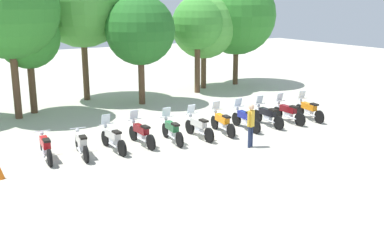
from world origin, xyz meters
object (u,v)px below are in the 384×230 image
(motorcycle_8, at_px, (267,115))
(tree_4, at_px, (140,30))
(tree_5, at_px, (197,24))
(motorcycle_4, at_px, (172,130))
(motorcycle_5, at_px, (199,126))
(motorcycle_9, at_px, (288,112))
(motorcycle_7, at_px, (245,119))
(motorcycle_3, at_px, (141,133))
(tree_3, at_px, (82,2))
(motorcycle_2, at_px, (113,138))
(motorcycle_10, at_px, (309,109))
(motorcycle_1, at_px, (81,144))
(tree_2, at_px, (28,38))
(tree_6, at_px, (204,26))
(tree_1, at_px, (9,9))
(motorcycle_6, at_px, (222,122))
(tree_7, at_px, (237,15))
(person_0, at_px, (251,122))
(motorcycle_0, at_px, (45,147))

(motorcycle_8, distance_m, tree_4, 8.82)
(tree_5, bearing_deg, motorcycle_4, -127.25)
(motorcycle_5, bearing_deg, motorcycle_9, -91.28)
(motorcycle_7, bearing_deg, motorcycle_3, 89.02)
(motorcycle_5, height_order, tree_4, tree_4)
(tree_5, bearing_deg, motorcycle_7, -107.33)
(tree_3, bearing_deg, motorcycle_4, -88.01)
(motorcycle_2, xyz_separation_m, motorcycle_10, (10.22, -0.41, 0.00))
(motorcycle_9, xyz_separation_m, tree_3, (-6.73, 10.20, 5.21))
(motorcycle_1, xyz_separation_m, tree_2, (0.00, 8.12, 3.45))
(tree_6, bearing_deg, motorcycle_5, -123.34)
(tree_1, height_order, tree_6, tree_1)
(motorcycle_1, height_order, tree_6, tree_6)
(motorcycle_6, height_order, tree_7, tree_7)
(motorcycle_6, bearing_deg, motorcycle_1, 94.99)
(person_0, bearing_deg, tree_7, 129.32)
(person_0, distance_m, tree_3, 13.49)
(motorcycle_2, height_order, tree_1, tree_1)
(motorcycle_10, xyz_separation_m, tree_1, (-12.42, 7.71, 4.89))
(person_0, distance_m, tree_5, 12.06)
(person_0, relative_size, tree_1, 0.23)
(motorcycle_4, height_order, motorcycle_6, same)
(motorcycle_5, bearing_deg, motorcycle_3, 81.09)
(motorcycle_2, height_order, motorcycle_6, same)
(tree_4, relative_size, tree_7, 0.82)
(motorcycle_7, height_order, tree_3, tree_3)
(tree_7, bearing_deg, tree_1, -171.44)
(motorcycle_8, xyz_separation_m, tree_1, (-9.87, 7.57, 4.89))
(motorcycle_2, height_order, motorcycle_10, same)
(motorcycle_1, xyz_separation_m, tree_1, (-0.94, 7.31, 4.90))
(motorcycle_1, bearing_deg, motorcycle_3, -81.21)
(motorcycle_8, height_order, tree_5, tree_5)
(motorcycle_0, distance_m, motorcycle_6, 7.67)
(motorcycle_4, xyz_separation_m, motorcycle_6, (2.55, -0.02, 0.00))
(motorcycle_4, xyz_separation_m, tree_1, (-4.77, 7.48, 4.89))
(motorcycle_7, xyz_separation_m, tree_6, (3.87, 9.74, 3.64))
(tree_6, bearing_deg, motorcycle_7, -111.69)
(motorcycle_8, distance_m, tree_3, 12.66)
(motorcycle_0, distance_m, tree_4, 10.54)
(motorcycle_8, xyz_separation_m, tree_7, (5.33, 9.85, 4.29))
(tree_4, bearing_deg, motorcycle_2, -122.60)
(motorcycle_2, xyz_separation_m, motorcycle_5, (3.83, -0.26, 0.00))
(tree_6, relative_size, tree_7, 0.84)
(motorcycle_5, xyz_separation_m, tree_7, (9.15, 9.85, 4.29))
(motorcycle_1, relative_size, motorcycle_10, 1.00)
(motorcycle_4, height_order, tree_4, tree_4)
(motorcycle_10, bearing_deg, tree_3, 44.91)
(motorcycle_7, xyz_separation_m, tree_7, (6.60, 9.81, 4.29))
(motorcycle_0, xyz_separation_m, motorcycle_1, (1.28, -0.29, 0.00))
(motorcycle_3, height_order, tree_2, tree_2)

